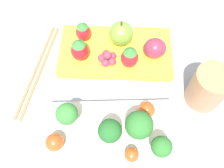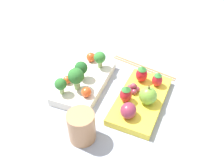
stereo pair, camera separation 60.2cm
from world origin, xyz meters
name	(u,v)px [view 2 (the right image)]	position (x,y,z in m)	size (l,w,h in m)	color
ground_plane	(112,94)	(0.00, 0.00, 0.00)	(4.00, 4.00, 0.00)	#939EB2
bento_box_savoury	(85,82)	(0.00, 0.08, 0.01)	(0.22, 0.13, 0.02)	silver
bento_box_fruit	(141,99)	(0.00, -0.08, 0.01)	(0.22, 0.12, 0.02)	yellow
broccoli_floret_0	(82,68)	(0.00, 0.09, 0.06)	(0.04, 0.04, 0.05)	#93B770
broccoli_floret_1	(100,58)	(0.07, 0.07, 0.06)	(0.03, 0.03, 0.05)	#93B770
broccoli_floret_2	(76,77)	(-0.04, 0.08, 0.06)	(0.04, 0.04, 0.06)	#93B770
broccoli_floret_3	(61,85)	(-0.07, 0.11, 0.05)	(0.03, 0.03, 0.05)	#93B770
cherry_tomato_0	(91,57)	(0.08, 0.11, 0.04)	(0.03, 0.03, 0.03)	#DB4C1E
cherry_tomato_1	(67,80)	(-0.03, 0.12, 0.03)	(0.02, 0.02, 0.02)	#DB4C1E
cherry_tomato_2	(86,92)	(-0.06, 0.05, 0.04)	(0.03, 0.03, 0.03)	#DB4C1E
apple	(148,95)	(-0.01, -0.10, 0.04)	(0.05, 0.05, 0.05)	#70A838
strawberry_0	(142,74)	(0.06, -0.06, 0.04)	(0.03, 0.03, 0.05)	red
strawberry_1	(126,94)	(-0.03, -0.05, 0.04)	(0.03, 0.03, 0.05)	red
strawberry_2	(157,79)	(0.06, -0.11, 0.04)	(0.03, 0.03, 0.04)	red
plum	(128,110)	(-0.07, -0.08, 0.04)	(0.04, 0.04, 0.04)	#892D47
grape_cluster	(133,89)	(0.01, -0.06, 0.03)	(0.03, 0.04, 0.03)	#93384C
drinking_cup	(82,127)	(-0.16, 0.00, 0.04)	(0.06, 0.06, 0.08)	tan
chopsticks_pair	(143,67)	(0.15, -0.04, 0.00)	(0.05, 0.21, 0.01)	#A37547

